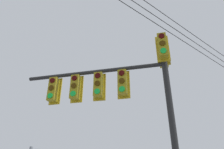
{
  "coord_description": "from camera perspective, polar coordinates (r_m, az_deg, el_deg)",
  "views": [
    {
      "loc": [
        7.22,
        0.37,
        2.13
      ],
      "look_at": [
        0.64,
        -1.1,
        5.6
      ],
      "focal_mm": 34.2,
      "sensor_mm": 36.0,
      "label": 1
    }
  ],
  "objects": [
    {
      "name": "signal_mast_assembly",
      "position": [
        7.26,
        3.14,
        -4.04
      ],
      "size": [
        0.96,
        5.36,
        6.86
      ],
      "color": "black",
      "rests_on": "ground"
    },
    {
      "name": "overhead_wire_span",
      "position": [
        9.65,
        17.78,
        10.67
      ],
      "size": [
        24.38,
        19.31,
        0.9
      ],
      "color": "black"
    }
  ]
}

